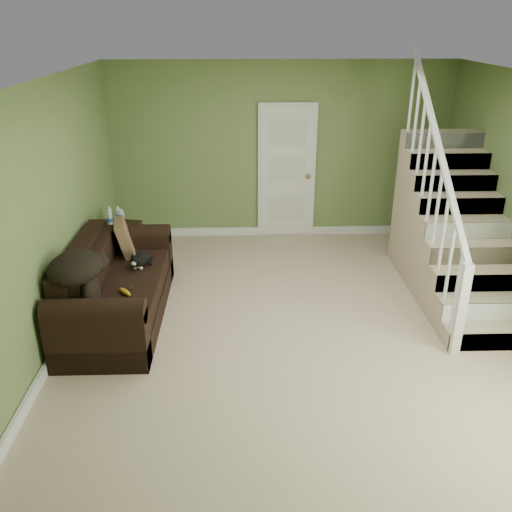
{
  "coord_description": "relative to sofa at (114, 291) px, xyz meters",
  "views": [
    {
      "loc": [
        -0.6,
        -5.2,
        3.13
      ],
      "look_at": [
        -0.44,
        0.13,
        0.77
      ],
      "focal_mm": 38.0,
      "sensor_mm": 36.0,
      "label": 1
    }
  ],
  "objects": [
    {
      "name": "throw_pillow",
      "position": [
        0.01,
        0.73,
        0.33
      ],
      "size": [
        0.31,
        0.5,
        0.47
      ],
      "primitive_type": "cube",
      "rotation": [
        0.0,
        -0.24,
        0.21
      ],
      "color": "#513120",
      "rests_on": "sofa"
    },
    {
      "name": "baseboard_left",
      "position": [
        -0.45,
        -0.21,
        -0.27
      ],
      "size": [
        0.04,
        5.5,
        0.12
      ],
      "primitive_type": "cube",
      "color": "white",
      "rests_on": "floor"
    },
    {
      "name": "sofa",
      "position": [
        0.0,
        0.0,
        0.0
      ],
      "size": [
        0.95,
        2.21,
        0.87
      ],
      "color": "black",
      "rests_on": "floor"
    },
    {
      "name": "side_table",
      "position": [
        -0.22,
        1.38,
        -0.02
      ],
      "size": [
        0.59,
        0.59,
        0.83
      ],
      "rotation": [
        0.0,
        0.0,
        -0.21
      ],
      "color": "black",
      "rests_on": "floor"
    },
    {
      "name": "floor",
      "position": [
        2.02,
        -0.21,
        -0.33
      ],
      "size": [
        5.0,
        5.5,
        0.01
      ],
      "primitive_type": "cube",
      "color": "tan",
      "rests_on": "ground"
    },
    {
      "name": "door",
      "position": [
        2.12,
        2.49,
        0.67
      ],
      "size": [
        0.86,
        0.12,
        2.02
      ],
      "color": "white",
      "rests_on": "floor"
    },
    {
      "name": "wall_left",
      "position": [
        -0.48,
        -0.21,
        0.97
      ],
      "size": [
        0.04,
        5.5,
        2.6
      ],
      "primitive_type": "cube",
      "color": "olive",
      "rests_on": "floor"
    },
    {
      "name": "banana",
      "position": [
        0.2,
        -0.36,
        0.17
      ],
      "size": [
        0.18,
        0.19,
        0.06
      ],
      "primitive_type": "ellipsoid",
      "rotation": [
        0.0,
        0.0,
        0.73
      ],
      "color": "gold",
      "rests_on": "sofa"
    },
    {
      "name": "cat",
      "position": [
        0.26,
        0.33,
        0.23
      ],
      "size": [
        0.23,
        0.46,
        0.22
      ],
      "rotation": [
        0.0,
        0.0,
        -0.22
      ],
      "color": "black",
      "rests_on": "sofa"
    },
    {
      "name": "wall_front",
      "position": [
        2.02,
        -2.96,
        0.97
      ],
      "size": [
        5.0,
        0.04,
        2.6
      ],
      "primitive_type": "cube",
      "color": "olive",
      "rests_on": "floor"
    },
    {
      "name": "staircase",
      "position": [
        4.01,
        0.75,
        0.31
      ],
      "size": [
        1.0,
        2.51,
        2.82
      ],
      "color": "tan",
      "rests_on": "floor"
    },
    {
      "name": "wall_back",
      "position": [
        2.02,
        2.54,
        0.97
      ],
      "size": [
        5.0,
        0.04,
        2.6
      ],
      "primitive_type": "cube",
      "color": "olive",
      "rests_on": "floor"
    },
    {
      "name": "throw_blanket",
      "position": [
        -0.19,
        -0.61,
        0.57
      ],
      "size": [
        0.69,
        0.79,
        0.27
      ],
      "primitive_type": "ellipsoid",
      "rotation": [
        0.0,
        0.0,
        0.34
      ],
      "color": "black",
      "rests_on": "sofa"
    },
    {
      "name": "ceiling",
      "position": [
        2.02,
        -0.21,
        2.27
      ],
      "size": [
        5.0,
        5.5,
        0.01
      ],
      "primitive_type": "cube",
      "color": "white",
      "rests_on": "wall_back"
    },
    {
      "name": "baseboard_back",
      "position": [
        2.02,
        2.51,
        -0.27
      ],
      "size": [
        5.0,
        0.04,
        0.12
      ],
      "primitive_type": "cube",
      "color": "white",
      "rests_on": "floor"
    }
  ]
}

